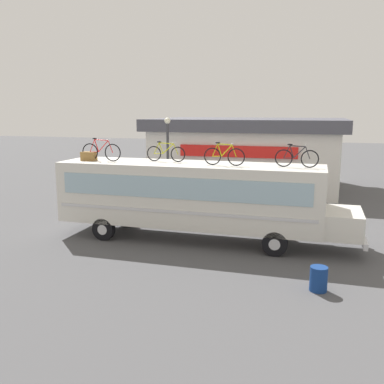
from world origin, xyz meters
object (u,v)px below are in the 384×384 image
(luggage_bag_1, at_px, (89,156))
(rooftop_bicycle_1, at_px, (101,151))
(trash_bin, at_px, (319,279))
(rooftop_bicycle_4, at_px, (297,158))
(rooftop_bicycle_2, at_px, (166,153))
(rooftop_bicycle_3, at_px, (224,156))
(bus, at_px, (194,195))
(street_lamp, at_px, (168,154))

(luggage_bag_1, relative_size, rooftop_bicycle_1, 0.35)
(trash_bin, bearing_deg, rooftop_bicycle_4, 104.13)
(rooftop_bicycle_2, xyz_separation_m, rooftop_bicycle_3, (2.64, -0.57, 0.02))
(bus, xyz_separation_m, luggage_bag_1, (-4.68, -0.23, 1.50))
(rooftop_bicycle_2, height_order, rooftop_bicycle_4, rooftop_bicycle_4)
(bus, xyz_separation_m, street_lamp, (-2.96, 5.05, 1.12))
(bus, distance_m, street_lamp, 5.95)
(rooftop_bicycle_3, height_order, street_lamp, street_lamp)
(street_lamp, bearing_deg, trash_bin, -48.41)
(rooftop_bicycle_4, bearing_deg, rooftop_bicycle_2, 176.32)
(rooftop_bicycle_1, height_order, street_lamp, street_lamp)
(rooftop_bicycle_3, bearing_deg, bus, 170.09)
(rooftop_bicycle_1, relative_size, rooftop_bicycle_3, 1.11)
(rooftop_bicycle_1, xyz_separation_m, street_lamp, (1.12, 5.28, -0.60))
(luggage_bag_1, bearing_deg, street_lamp, 71.89)
(rooftop_bicycle_1, height_order, rooftop_bicycle_2, rooftop_bicycle_1)
(bus, xyz_separation_m, rooftop_bicycle_3, (1.28, -0.22, 1.69))
(bus, xyz_separation_m, rooftop_bicycle_4, (4.04, -0.00, 1.68))
(rooftop_bicycle_3, xyz_separation_m, street_lamp, (-4.23, 5.27, -0.57))
(rooftop_bicycle_1, distance_m, rooftop_bicycle_2, 2.78)
(trash_bin, bearing_deg, street_lamp, 131.59)
(luggage_bag_1, height_order, rooftop_bicycle_1, rooftop_bicycle_1)
(rooftop_bicycle_2, bearing_deg, luggage_bag_1, -170.12)
(trash_bin, height_order, street_lamp, street_lamp)
(bus, relative_size, rooftop_bicycle_1, 6.81)
(rooftop_bicycle_2, distance_m, rooftop_bicycle_4, 5.41)
(rooftop_bicycle_2, relative_size, trash_bin, 2.27)
(luggage_bag_1, distance_m, trash_bin, 10.83)
(rooftop_bicycle_2, xyz_separation_m, trash_bin, (6.39, -4.30, -3.20))
(bus, relative_size, rooftop_bicycle_2, 7.21)
(rooftop_bicycle_3, relative_size, trash_bin, 2.18)
(rooftop_bicycle_1, distance_m, street_lamp, 5.43)
(rooftop_bicycle_1, height_order, rooftop_bicycle_4, rooftop_bicycle_1)
(rooftop_bicycle_4, relative_size, trash_bin, 2.17)
(luggage_bag_1, distance_m, rooftop_bicycle_3, 5.96)
(luggage_bag_1, height_order, trash_bin, luggage_bag_1)
(street_lamp, bearing_deg, rooftop_bicycle_4, -35.84)
(rooftop_bicycle_2, bearing_deg, rooftop_bicycle_3, -12.13)
(luggage_bag_1, bearing_deg, rooftop_bicycle_2, 9.88)
(bus, height_order, street_lamp, street_lamp)
(rooftop_bicycle_2, xyz_separation_m, street_lamp, (-1.59, 4.70, -0.55))
(luggage_bag_1, distance_m, rooftop_bicycle_4, 8.72)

